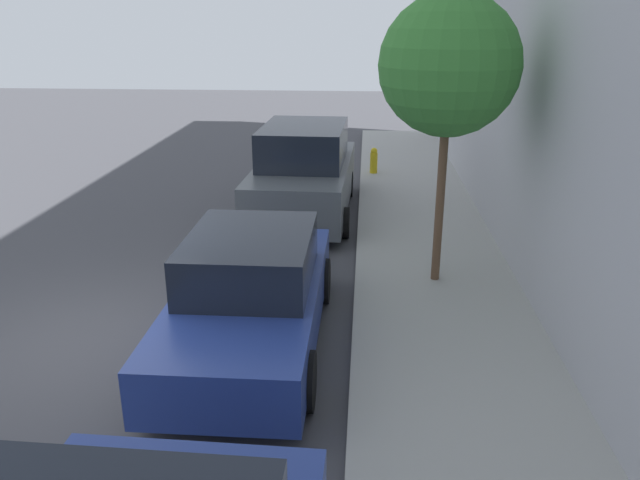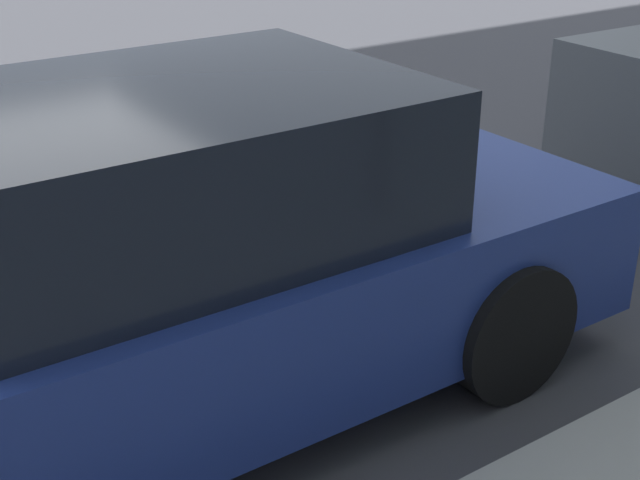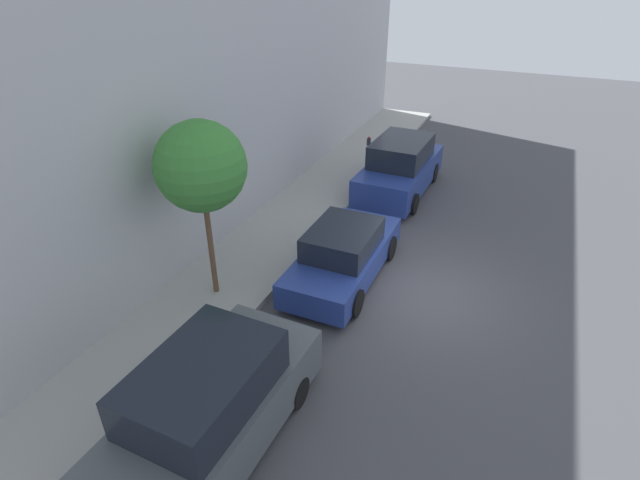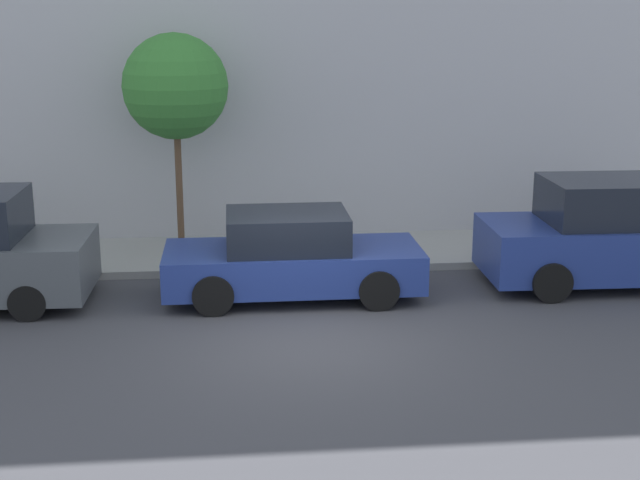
% 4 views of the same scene
% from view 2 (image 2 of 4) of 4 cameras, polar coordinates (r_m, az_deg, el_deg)
% --- Properties ---
extents(ground_plane, '(60.00, 60.00, 0.00)m').
position_cam_2_polar(ground_plane, '(6.21, -19.14, -0.67)').
color(ground_plane, '#424247').
extents(parked_sedan_second, '(1.92, 4.50, 1.54)m').
position_cam_2_polar(parked_sedan_second, '(4.08, -9.95, -1.71)').
color(parked_sedan_second, navy).
rests_on(parked_sedan_second, ground_plane).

